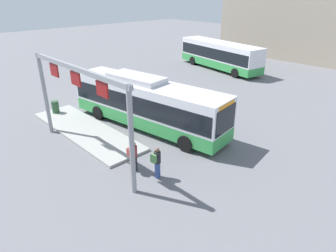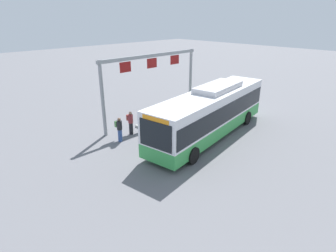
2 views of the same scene
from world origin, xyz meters
The scene contains 9 objects.
ground_plane centered at (0.00, 0.00, 0.00)m, with size 120.00×120.00×0.00m, color slate.
platform_curb centered at (-2.26, -3.48, 0.08)m, with size 10.00×2.80×0.16m, color #9E9E99.
bus_main centered at (-0.01, 0.00, 1.81)m, with size 11.92×4.12×3.46m.
bus_background_left centered at (-6.73, 16.77, 1.78)m, with size 11.63×4.49×3.10m.
person_boarding centered at (5.02, -3.59, 0.89)m, with size 0.36×0.54×1.67m.
person_waiting_near centered at (3.75, -4.05, 0.89)m, with size 0.37×0.54×1.67m.
platform_sign_gantry centered at (0.70, -5.13, 3.75)m, with size 9.29×0.24×5.20m.
station_building centered at (-3.79, 30.52, 4.16)m, with size 20.50×8.00×8.31m, color tan.
trash_bin centered at (-6.42, -3.56, 0.61)m, with size 0.52×0.52×0.90m, color #2D5133.
Camera 1 is at (14.40, -11.82, 8.54)m, focal length 31.75 mm.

